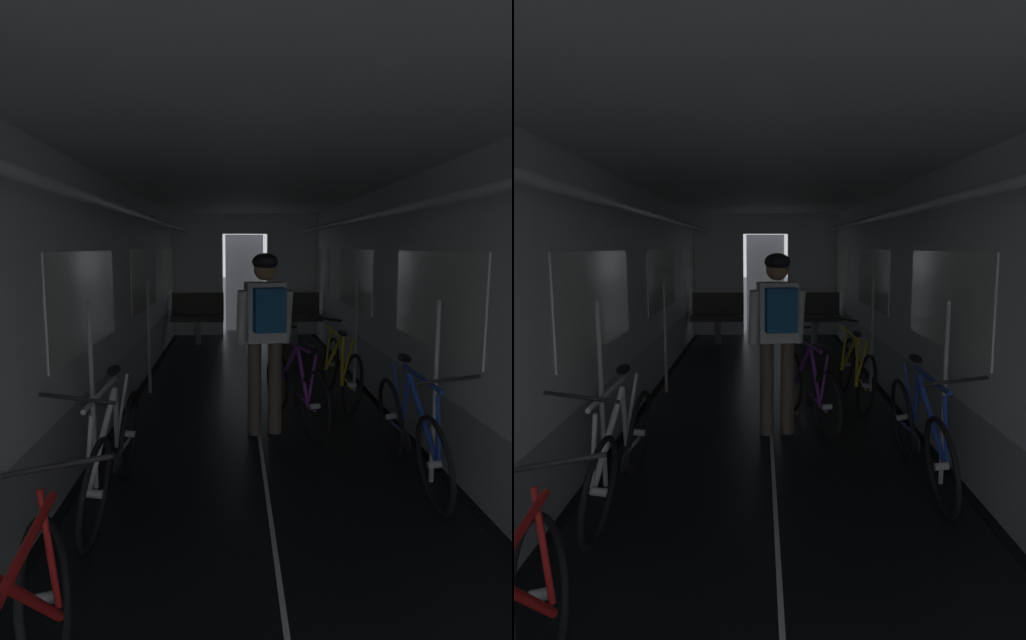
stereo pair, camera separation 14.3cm
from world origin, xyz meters
The scene contains 8 objects.
train_car_shell centered at (0.00, 3.60, 1.70)m, with size 3.14×12.34×2.57m.
bench_seat_far_left centered at (-0.90, 8.07, 0.57)m, with size 0.98×0.51×0.95m.
bench_seat_far_right centered at (0.90, 8.07, 0.57)m, with size 0.98×0.51×0.95m.
bicycle_blue centered at (1.12, 2.16, 0.38)m, with size 0.44×1.69×0.95m.
bicycle_yellow centered at (0.99, 4.23, 0.38)m, with size 0.44×1.69×0.96m.
bicycle_white centered at (-1.07, 1.83, 0.38)m, with size 0.44×1.69×0.96m.
person_cyclist_aisle centered at (0.06, 3.19, 1.07)m, with size 0.56×0.43×1.73m.
bicycle_purple_in_aisle centered at (0.37, 3.46, 0.38)m, with size 0.59×1.64×0.93m.
Camera 1 is at (-0.24, -1.68, 1.78)m, focal length 29.65 mm.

